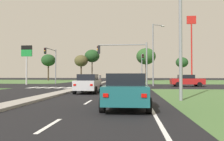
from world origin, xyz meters
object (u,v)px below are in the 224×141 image
fastfood_pole_sign (191,35)px  car_maroon_fourth (127,84)px  car_red_second (187,81)px  traffic_signal_far_left (52,59)px  treeline_second (81,61)px  traffic_signal_near_right (127,56)px  pedestrian_at_median (100,77)px  treeline_third (92,56)px  street_lamp_second (154,51)px  treeline_near (48,60)px  traffic_signal_far_right (142,63)px  treeline_fifth (182,62)px  car_white_third (94,79)px  fuel_price_totem (27,56)px  street_lamp_near (183,10)px  car_silver_near (88,83)px  treeline_fourth (146,56)px  car_teal_fifth (126,91)px

fastfood_pole_sign → car_maroon_fourth: bearing=-116.1°
car_red_second → traffic_signal_far_left: 21.99m
treeline_second → traffic_signal_near_right: bearing=-70.0°
pedestrian_at_median → treeline_third: treeline_third is taller
street_lamp_second → treeline_near: size_ratio=1.13×
traffic_signal_far_right → fastfood_pole_sign: (10.17, 8.78, 6.12)m
car_maroon_fourth → treeline_fifth: 48.88m
treeline_second → traffic_signal_far_left: bearing=-86.8°
treeline_third → car_white_third: bearing=-78.9°
fuel_price_totem → treeline_second: treeline_second is taller
car_maroon_fourth → car_white_third: bearing=106.4°
traffic_signal_far_left → street_lamp_near: 28.63m
car_white_third → treeline_third: bearing=-78.9°
car_maroon_fourth → street_lamp_second: 12.48m
treeline_second → car_red_second: bearing=-56.6°
car_silver_near → pedestrian_at_median: pedestrian_at_median is taller
traffic_signal_far_left → car_white_third: bearing=62.3°
street_lamp_near → fuel_price_totem: 29.75m
treeline_third → street_lamp_near: bearing=-74.1°
traffic_signal_near_right → pedestrian_at_median: (-5.54, 17.00, -2.59)m
traffic_signal_near_right → treeline_fifth: bearing=70.2°
car_maroon_fourth → treeline_second: (-14.66, 44.72, 5.06)m
fuel_price_totem → treeline_second: bearing=86.0°
treeline_third → treeline_fourth: size_ratio=0.99×
street_lamp_second → treeline_third: size_ratio=0.94×
car_silver_near → car_red_second: bearing=48.0°
car_white_third → fuel_price_totem: 15.41m
traffic_signal_far_right → treeline_fifth: treeline_fifth is taller
car_maroon_fourth → fuel_price_totem: (-16.78, 14.40, 3.96)m
traffic_signal_far_left → street_lamp_near: bearing=-54.4°
traffic_signal_far_right → fastfood_pole_sign: 14.77m
treeline_near → treeline_third: treeline_third is taller
car_white_third → car_maroon_fourth: size_ratio=1.04×
traffic_signal_far_left → street_lamp_second: bearing=-16.0°
fastfood_pole_sign → treeline_third: 32.37m
car_red_second → car_maroon_fourth: car_red_second is taller
car_teal_fifth → treeline_fourth: bearing=85.7°
car_silver_near → car_white_third: size_ratio=0.95×
car_red_second → street_lamp_near: street_lamp_near is taller
car_white_third → car_red_second: bearing=134.9°
traffic_signal_near_right → car_silver_near: bearing=-115.9°
treeline_third → fuel_price_totem: bearing=-98.9°
fuel_price_totem → treeline_near: 30.43m
traffic_signal_far_left → fuel_price_totem: 4.08m
street_lamp_near → fastfood_pole_sign: size_ratio=0.74×
car_red_second → traffic_signal_far_right: (-5.81, 5.80, 2.70)m
car_silver_near → car_teal_fifth: car_silver_near is taller
traffic_signal_far_left → treeline_near: size_ratio=0.79×
car_maroon_fourth → treeline_near: size_ratio=0.55×
treeline_fifth → traffic_signal_near_right: bearing=-109.8°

